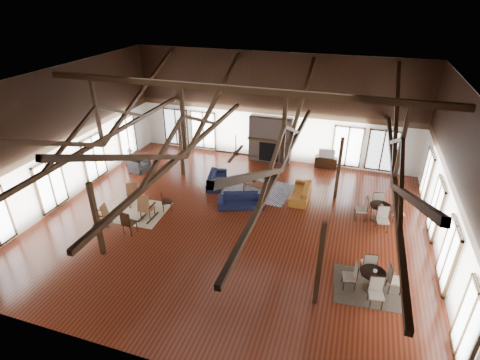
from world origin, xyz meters
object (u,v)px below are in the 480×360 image
(cafe_table_near, at_px, (372,277))
(cafe_table_far, at_px, (380,210))
(armchair, at_px, (139,165))
(sofa_navy_left, at_px, (217,179))
(sofa_navy_front, at_px, (241,201))
(sofa_orange, at_px, (301,192))
(coffee_table, at_px, (254,184))
(tv_console, at_px, (326,162))

(cafe_table_near, height_order, cafe_table_far, cafe_table_far)
(armchair, relative_size, cafe_table_far, 0.52)
(sofa_navy_left, distance_m, armchair, 4.62)
(armchair, bearing_deg, cafe_table_near, -106.80)
(armchair, xyz_separation_m, cafe_table_far, (12.46, -1.14, 0.18))
(cafe_table_near, bearing_deg, sofa_navy_front, 147.33)
(sofa_navy_left, height_order, sofa_orange, sofa_orange)
(sofa_navy_left, height_order, coffee_table, sofa_navy_left)
(coffee_table, height_order, tv_console, tv_console)
(sofa_navy_left, distance_m, cafe_table_near, 9.30)
(sofa_navy_front, distance_m, cafe_table_far, 6.04)
(cafe_table_far, bearing_deg, cafe_table_near, -93.42)
(armchair, height_order, tv_console, armchair)
(armchair, distance_m, cafe_table_near, 13.40)
(coffee_table, relative_size, cafe_table_far, 0.63)
(sofa_navy_left, xyz_separation_m, tv_console, (5.09, 3.72, 0.01))
(armchair, height_order, cafe_table_far, cafe_table_far)
(coffee_table, xyz_separation_m, armchair, (-6.66, 0.28, -0.04))
(sofa_orange, xyz_separation_m, tv_console, (0.77, 3.79, -0.01))
(coffee_table, bearing_deg, tv_console, 68.61)
(sofa_navy_left, relative_size, coffee_table, 1.56)
(sofa_navy_left, bearing_deg, cafe_table_far, -108.82)
(sofa_orange, xyz_separation_m, armchair, (-8.93, 0.24, 0.04))
(sofa_navy_front, distance_m, sofa_navy_left, 2.53)
(coffee_table, bearing_deg, sofa_navy_left, -166.03)
(sofa_navy_left, xyz_separation_m, armchair, (-4.62, 0.16, 0.05))
(cafe_table_near, bearing_deg, sofa_orange, 121.53)
(sofa_orange, bearing_deg, tv_console, 167.60)
(sofa_navy_left, height_order, cafe_table_near, cafe_table_near)
(cafe_table_near, height_order, tv_console, cafe_table_near)
(armchair, xyz_separation_m, cafe_table_near, (12.19, -5.56, 0.16))
(sofa_orange, relative_size, cafe_table_far, 1.03)
(sofa_navy_left, bearing_deg, tv_console, -65.61)
(sofa_navy_left, xyz_separation_m, coffee_table, (2.04, -0.11, 0.10))
(sofa_navy_front, xyz_separation_m, armchair, (-6.47, 1.89, 0.04))
(sofa_navy_left, relative_size, tv_console, 1.66)
(sofa_navy_left, relative_size, cafe_table_near, 1.02)
(sofa_navy_front, relative_size, coffee_table, 1.63)
(sofa_navy_front, xyz_separation_m, coffee_table, (0.19, 1.61, 0.08))
(armchair, bearing_deg, sofa_navy_front, -98.55)
(sofa_navy_front, bearing_deg, sofa_navy_left, 117.46)
(sofa_navy_left, bearing_deg, cafe_table_near, -137.17)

